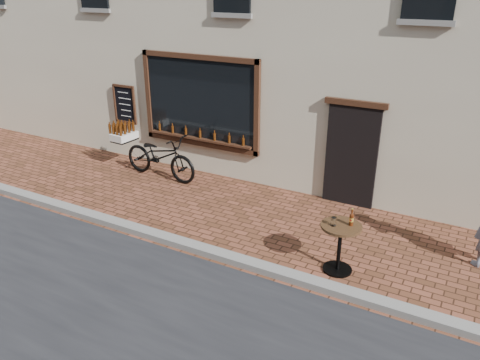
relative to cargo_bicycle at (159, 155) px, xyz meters
The scene contains 4 objects.
ground 3.83m from the cargo_bicycle, 45.17° to the right, with size 90.00×90.00×0.00m, color #4E2A19.
kerb 3.68m from the cargo_bicycle, 42.95° to the right, with size 90.00×0.25×0.12m, color slate.
cargo_bicycle is the anchor object (origin of this frame).
bistro_table 5.53m from the cargo_bicycle, 19.59° to the right, with size 0.68×0.68×1.16m.
Camera 1 is at (4.32, -5.86, 4.53)m, focal length 35.00 mm.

